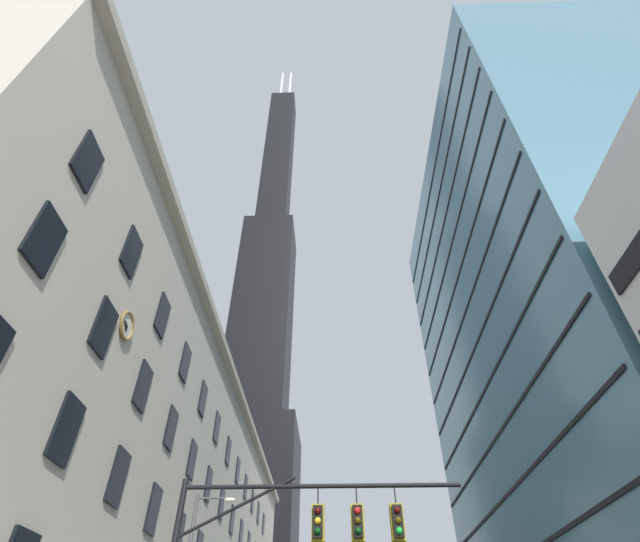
% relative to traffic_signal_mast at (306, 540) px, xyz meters
% --- Properties ---
extents(station_building, '(13.91, 70.25, 22.98)m').
position_rel_traffic_signal_mast_xyz_m(station_building, '(-14.94, 25.52, 6.55)').
color(station_building, beige).
rests_on(station_building, ground).
extents(dark_skyscraper, '(22.78, 22.78, 229.95)m').
position_rel_traffic_signal_mast_xyz_m(dark_skyscraper, '(-19.04, 93.73, 62.54)').
color(dark_skyscraper, black).
rests_on(dark_skyscraper, ground).
extents(glass_office_midrise, '(18.20, 38.43, 52.54)m').
position_rel_traffic_signal_mast_xyz_m(glass_office_midrise, '(22.72, 21.16, 21.35)').
color(glass_office_midrise, teal).
rests_on(glass_office_midrise, ground).
extents(traffic_signal_mast, '(9.08, 0.63, 6.60)m').
position_rel_traffic_signal_mast_xyz_m(traffic_signal_mast, '(0.00, 0.00, 0.00)').
color(traffic_signal_mast, black).
rests_on(traffic_signal_mast, sidewalk_left).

